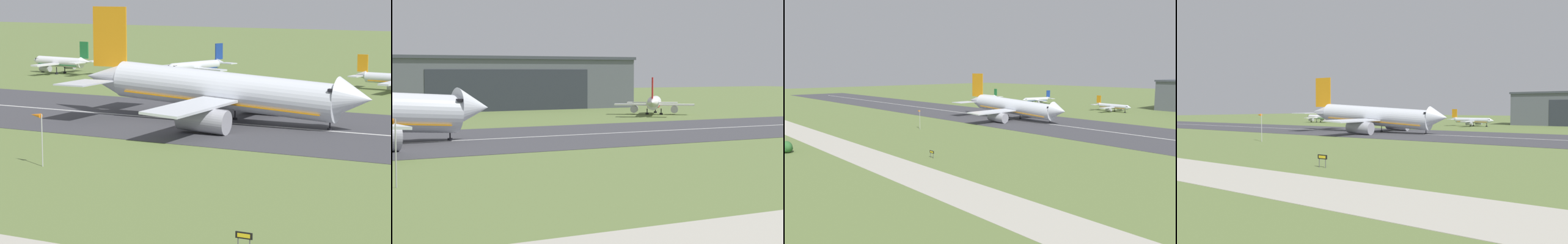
{
  "view_description": "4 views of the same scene",
  "coord_description": "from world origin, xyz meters",
  "views": [
    {
      "loc": [
        53.5,
        -32.5,
        23.14
      ],
      "look_at": [
        2.04,
        62.63,
        7.01
      ],
      "focal_mm": 85.0,
      "sensor_mm": 36.0,
      "label": 1
    },
    {
      "loc": [
        -40.3,
        -12.95,
        11.47
      ],
      "look_at": [
        7.71,
        69.25,
        5.07
      ],
      "focal_mm": 70.0,
      "sensor_mm": 36.0,
      "label": 2
    },
    {
      "loc": [
        93.71,
        -13.02,
        20.89
      ],
      "look_at": [
        7.62,
        65.05,
        4.97
      ],
      "focal_mm": 35.0,
      "sensor_mm": 36.0,
      "label": 3
    },
    {
      "loc": [
        54.82,
        -1.33,
        8.22
      ],
      "look_at": [
        14.13,
        59.43,
        5.53
      ],
      "focal_mm": 35.0,
      "sensor_mm": 36.0,
      "label": 4
    }
  ],
  "objects": [
    {
      "name": "airplane_parked_west",
      "position": [
        -92.03,
        162.59,
        3.02
      ],
      "size": [
        20.64,
        18.37,
        8.7
      ],
      "color": "white",
      "rests_on": "ground_plane"
    },
    {
      "name": "airplane_parked_centre",
      "position": [
        -55.63,
        169.27,
        2.9
      ],
      "size": [
        19.92,
        21.38,
        8.3
      ],
      "color": "silver",
      "rests_on": "ground_plane"
    },
    {
      "name": "ground_plane",
      "position": [
        0.0,
        52.62,
        0.0
      ],
      "size": [
        737.4,
        737.4,
        0.0
      ],
      "primitive_type": "plane",
      "color": "olive"
    },
    {
      "name": "runway_strip",
      "position": [
        0.0,
        105.24,
        0.03
      ],
      "size": [
        497.4,
        44.5,
        0.06
      ],
      "primitive_type": "cube",
      "color": "#3D3D42",
      "rests_on": "ground_plane"
    },
    {
      "name": "runway_sign",
      "position": [
        20.04,
        38.2,
        1.34
      ],
      "size": [
        1.62,
        0.13,
        1.78
      ],
      "color": "#4C4C51",
      "rests_on": "ground_plane"
    },
    {
      "name": "runway_centreline",
      "position": [
        0.0,
        105.24,
        0.07
      ],
      "size": [
        447.66,
        0.7,
        0.01
      ],
      "primitive_type": "cube",
      "color": "silver",
      "rests_on": "runway_strip"
    },
    {
      "name": "airplane_landing",
      "position": [
        -16.11,
        105.51,
        5.26
      ],
      "size": [
        53.34,
        49.04,
        19.29
      ],
      "color": "silver",
      "rests_on": "ground_plane"
    },
    {
      "name": "windsock_pole",
      "position": [
        -20.1,
        60.8,
        6.06
      ],
      "size": [
        2.23,
        1.06,
        6.85
      ],
      "color": "#B7B7BC",
      "rests_on": "ground_plane"
    }
  ]
}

